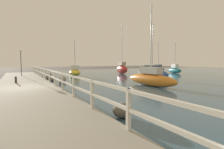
# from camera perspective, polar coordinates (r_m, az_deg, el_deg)

# --- Properties ---
(ground_plane) EXTENTS (120.00, 120.00, 0.00)m
(ground_plane) POSITION_cam_1_polar(r_m,az_deg,el_deg) (12.88, -26.09, -5.23)
(ground_plane) COLOR #4C473D
(dock_walkway) EXTENTS (3.82, 36.00, 0.35)m
(dock_walkway) POSITION_cam_1_polar(r_m,az_deg,el_deg) (12.85, -26.12, -4.46)
(dock_walkway) COLOR gray
(dock_walkway) RESTS_ON ground
(railing) EXTENTS (0.10, 32.50, 1.01)m
(railing) POSITION_cam_1_polar(r_m,az_deg,el_deg) (12.96, -18.23, -0.37)
(railing) COLOR silver
(railing) RESTS_ON dock_walkway
(boulder_water_edge) EXTENTS (0.72, 0.65, 0.54)m
(boulder_water_edge) POSITION_cam_1_polar(r_m,az_deg,el_deg) (18.20, -15.82, -1.47)
(boulder_water_edge) COLOR gray
(boulder_water_edge) RESTS_ON ground
(boulder_upstream) EXTENTS (0.69, 0.63, 0.52)m
(boulder_upstream) POSITION_cam_1_polar(r_m,az_deg,el_deg) (25.62, -19.84, 0.02)
(boulder_upstream) COLOR gray
(boulder_upstream) RESTS_ON ground
(boulder_near_dock) EXTENTS (0.43, 0.39, 0.32)m
(boulder_near_dock) POSITION_cam_1_polar(r_m,az_deg,el_deg) (16.50, -16.23, -2.42)
(boulder_near_dock) COLOR gray
(boulder_near_dock) RESTS_ON ground
(boulder_downstream) EXTENTS (0.74, 0.67, 0.55)m
(boulder_downstream) POSITION_cam_1_polar(r_m,az_deg,el_deg) (6.40, 3.47, -11.54)
(boulder_downstream) COLOR #666056
(boulder_downstream) RESTS_ON ground
(boulder_mid_strip) EXTENTS (0.73, 0.66, 0.55)m
(boulder_mid_strip) POSITION_cam_1_polar(r_m,az_deg,el_deg) (20.86, -20.00, -0.85)
(boulder_mid_strip) COLOR slate
(boulder_mid_strip) RESTS_ON ground
(boulder_far_strip) EXTENTS (0.49, 0.44, 0.37)m
(boulder_far_strip) POSITION_cam_1_polar(r_m,az_deg,el_deg) (19.20, -18.71, -1.50)
(boulder_far_strip) COLOR slate
(boulder_far_strip) RESTS_ON ground
(mooring_bollard) EXTENTS (0.16, 0.16, 0.52)m
(mooring_bollard) POSITION_cam_1_polar(r_m,az_deg,el_deg) (15.59, -28.89, -1.49)
(mooring_bollard) COLOR #333338
(mooring_bollard) RESTS_ON dock_walkway
(dock_lamp) EXTENTS (0.29, 0.29, 3.07)m
(dock_lamp) POSITION_cam_1_polar(r_m,az_deg,el_deg) (23.39, -27.64, 5.44)
(dock_lamp) COLOR #2D2D33
(dock_lamp) RESTS_ON dock_walkway
(sailboat_teal) EXTENTS (1.70, 3.64, 5.25)m
(sailboat_teal) POSITION_cam_1_polar(r_m,az_deg,el_deg) (32.73, 19.78, 1.50)
(sailboat_teal) COLOR #1E707A
(sailboat_teal) RESTS_ON water_surface
(sailboat_blue) EXTENTS (1.48, 4.62, 6.35)m
(sailboat_blue) POSITION_cam_1_polar(r_m,az_deg,el_deg) (20.91, 13.00, 0.46)
(sailboat_blue) COLOR #2D4C9E
(sailboat_blue) RESTS_ON water_surface
(sailboat_red) EXTENTS (1.46, 3.70, 8.28)m
(sailboat_red) POSITION_cam_1_polar(r_m,az_deg,el_deg) (29.83, 3.26, 1.95)
(sailboat_red) COLOR red
(sailboat_red) RESTS_ON water_surface
(sailboat_orange) EXTENTS (1.29, 5.38, 6.70)m
(sailboat_orange) POSITION_cam_1_polar(r_m,az_deg,el_deg) (14.81, 12.46, -1.24)
(sailboat_orange) COLOR orange
(sailboat_orange) RESTS_ON water_surface
(sailboat_yellow) EXTENTS (2.67, 3.71, 5.02)m
(sailboat_yellow) POSITION_cam_1_polar(r_m,az_deg,el_deg) (25.35, -11.99, 0.87)
(sailboat_yellow) COLOR gold
(sailboat_yellow) RESTS_ON water_surface
(sailboat_navy) EXTENTS (1.44, 3.10, 7.48)m
(sailboat_navy) POSITION_cam_1_polar(r_m,az_deg,el_deg) (36.97, 14.84, 1.91)
(sailboat_navy) COLOR #192347
(sailboat_navy) RESTS_ON water_surface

